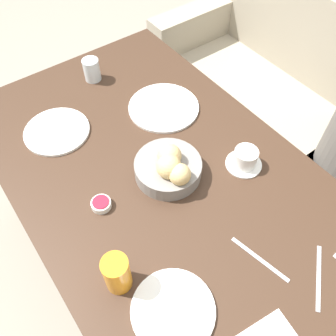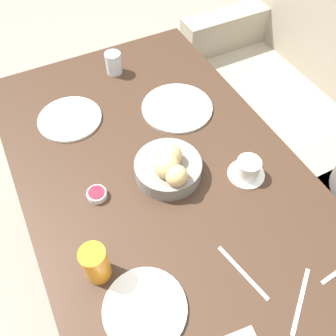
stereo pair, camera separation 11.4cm
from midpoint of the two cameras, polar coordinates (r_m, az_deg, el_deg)
ground_plane at (r=1.81m, az=1.17°, el=-14.75°), size 10.00×10.00×0.00m
dining_table at (r=1.24m, az=1.65°, el=-3.36°), size 1.47×0.89×0.73m
couch at (r=2.01m, az=25.70°, el=4.02°), size 1.73×0.70×0.88m
bread_basket at (r=1.13m, az=3.02°, el=-0.11°), size 0.22×0.22×0.12m
plate_near_left at (r=1.36m, az=-13.17°, el=7.58°), size 0.23×0.23×0.01m
plate_near_right at (r=0.97m, az=-0.12°, el=-21.90°), size 0.22×0.22×0.01m
plate_far_center at (r=1.37m, az=3.89°, el=9.51°), size 0.27×0.27×0.01m
juice_glass at (r=0.96m, az=-8.11°, el=-15.19°), size 0.07×0.07×0.13m
water_tumbler at (r=1.52m, az=-6.53°, el=16.28°), size 0.07×0.07×0.09m
coffee_cup at (r=1.18m, az=15.36°, el=-0.34°), size 0.12×0.12×0.07m
jam_bowl_berry at (r=1.12m, az=-8.51°, el=-4.38°), size 0.06×0.06×0.03m
fork_silver at (r=1.04m, az=15.12°, el=-16.11°), size 0.19×0.05×0.00m
knife_silver at (r=1.06m, az=23.61°, el=-19.18°), size 0.12×0.15×0.00m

